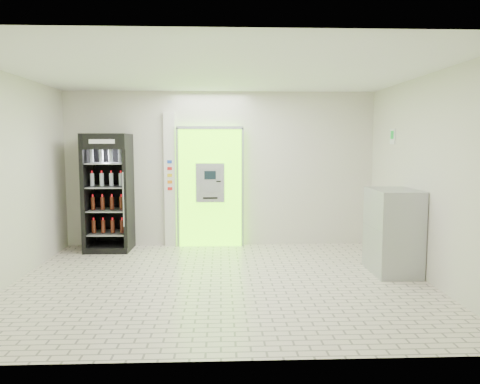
{
  "coord_description": "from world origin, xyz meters",
  "views": [
    {
      "loc": [
        0.01,
        -6.64,
        2.01
      ],
      "look_at": [
        0.33,
        1.2,
        1.19
      ],
      "focal_mm": 35.0,
      "sensor_mm": 36.0,
      "label": 1
    }
  ],
  "objects": [
    {
      "name": "steel_cabinet",
      "position": [
        2.66,
        0.39,
        0.65
      ],
      "size": [
        0.67,
        0.98,
        1.3
      ],
      "rotation": [
        0.0,
        0.0,
        -0.01
      ],
      "color": "#9A9CA1",
      "rests_on": "ground"
    },
    {
      "name": "ground",
      "position": [
        0.0,
        0.0,
        0.0
      ],
      "size": [
        6.0,
        6.0,
        0.0
      ],
      "primitive_type": "plane",
      "color": "beige",
      "rests_on": "ground"
    },
    {
      "name": "exit_sign",
      "position": [
        2.99,
        1.4,
        2.12
      ],
      "size": [
        0.02,
        0.22,
        0.26
      ],
      "color": "white",
      "rests_on": "room_shell"
    },
    {
      "name": "atm_assembly",
      "position": [
        -0.2,
        2.41,
        1.17
      ],
      "size": [
        1.3,
        0.24,
        2.33
      ],
      "color": "#6BFF08",
      "rests_on": "ground"
    },
    {
      "name": "room_shell",
      "position": [
        0.0,
        0.0,
        1.84
      ],
      "size": [
        6.0,
        6.0,
        6.0
      ],
      "color": "beige",
      "rests_on": "ground"
    },
    {
      "name": "pillar",
      "position": [
        -0.98,
        2.45,
        1.3
      ],
      "size": [
        0.22,
        0.11,
        2.6
      ],
      "color": "silver",
      "rests_on": "ground"
    },
    {
      "name": "beverage_cooler",
      "position": [
        -2.1,
        2.14,
        1.05
      ],
      "size": [
        0.83,
        0.78,
        2.18
      ],
      "rotation": [
        0.0,
        0.0,
        -0.02
      ],
      "color": "black",
      "rests_on": "ground"
    }
  ]
}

